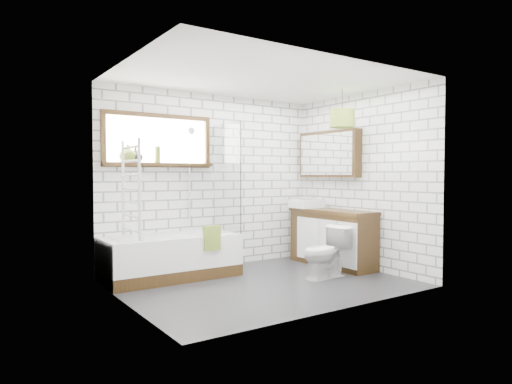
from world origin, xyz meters
TOP-DOWN VIEW (x-y plane):
  - floor at (0.00, 0.00)m, footprint 3.40×2.60m
  - ceiling at (0.00, 0.00)m, footprint 3.40×2.60m
  - wall_back at (0.00, 1.30)m, footprint 3.40×0.01m
  - wall_front at (0.00, -1.30)m, footprint 3.40×0.01m
  - wall_left at (-1.70, 0.00)m, footprint 0.01×2.60m
  - wall_right at (1.70, 0.00)m, footprint 0.01×2.60m
  - window at (-0.85, 1.26)m, footprint 1.52×0.16m
  - towel_radiator at (-1.66, 0.00)m, footprint 0.06×0.52m
  - mirror_cabinet at (1.62, 0.60)m, footprint 0.16×1.20m
  - shower_riser at (-0.40, 1.26)m, footprint 0.02×0.02m
  - bathtub at (-0.83, 0.92)m, footprint 1.72×0.76m
  - shower_screen at (0.01, 0.92)m, footprint 0.02×0.72m
  - towel_green at (-0.44, 0.54)m, footprint 0.23×0.06m
  - towel_beige at (-0.44, 0.54)m, footprint 0.18×0.05m
  - vanity at (1.47, 0.36)m, footprint 0.47×1.45m
  - basin at (1.41, 0.86)m, footprint 0.43×0.38m
  - tap at (1.57, 0.86)m, footprint 0.04×0.04m
  - toilet at (0.84, -0.18)m, footprint 0.42×0.68m
  - vase_olive at (-1.28, 1.23)m, footprint 0.27×0.27m
  - vase_dark at (-1.18, 1.23)m, footprint 0.23×0.23m
  - bottle at (-0.88, 1.23)m, footprint 0.07×0.07m
  - pendant at (1.23, -0.07)m, footprint 0.33×0.33m

SIDE VIEW (x-z plane):
  - floor at x=0.00m, z-range -0.01..0.00m
  - bathtub at x=-0.83m, z-range 0.00..0.56m
  - toilet at x=0.84m, z-range 0.00..0.68m
  - vanity at x=1.47m, z-range 0.00..0.83m
  - towel_green at x=-0.44m, z-range 0.38..0.69m
  - towel_beige at x=-0.44m, z-range 0.42..0.66m
  - basin at x=1.41m, z-range 0.83..0.95m
  - tap at x=1.57m, z-range 0.88..1.04m
  - towel_radiator at x=-1.66m, z-range 0.70..1.70m
  - wall_back at x=0.00m, z-range 0.00..2.50m
  - wall_front at x=0.00m, z-range 0.00..2.50m
  - wall_left at x=-1.70m, z-range 0.00..2.50m
  - wall_right at x=1.70m, z-range 0.00..2.50m
  - shower_screen at x=0.01m, z-range 0.56..2.06m
  - shower_riser at x=-0.40m, z-range 0.70..2.00m
  - vase_dark at x=-1.18m, z-range 1.48..1.67m
  - bottle at x=-0.88m, z-range 1.48..1.70m
  - vase_olive at x=-1.28m, z-range 1.48..1.71m
  - mirror_cabinet at x=1.62m, z-range 1.30..2.00m
  - window at x=-0.85m, z-range 1.46..2.14m
  - pendant at x=1.23m, z-range 1.98..2.22m
  - ceiling at x=0.00m, z-range 2.50..2.51m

